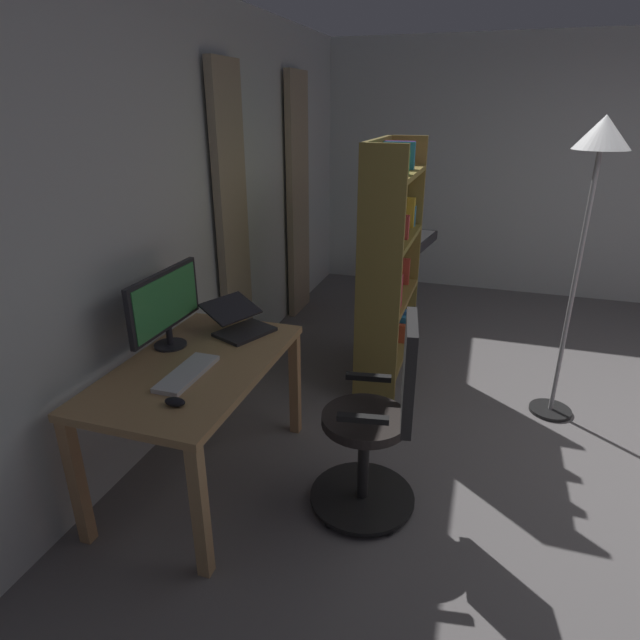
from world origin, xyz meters
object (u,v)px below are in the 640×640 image
Objects in this scene: piano_keyboard at (405,248)px; floor_lamp at (596,173)px; computer_mouse at (175,402)px; office_chair at (378,426)px; laptop at (240,323)px; computer_keyboard at (187,373)px; desk at (198,380)px; computer_monitor at (165,304)px; bookshelf at (384,266)px.

floor_lamp reaches higher than piano_keyboard.
floor_lamp is (-1.75, 1.82, 0.87)m from computer_mouse.
office_chair is at bearing -37.50° from floor_lamp.
office_chair is 2.44× the size of laptop.
computer_keyboard is at bearing 22.32° from laptop.
desk is 0.66× the size of floor_lamp.
computer_mouse is at bearing -46.07° from floor_lamp.
computer_keyboard is (0.13, 0.03, 0.11)m from desk.
computer_monitor is at bearing -135.41° from computer_keyboard.
computer_monitor reaches higher than office_chair.
desk is 0.48m from laptop.
bookshelf is 1.46m from floor_lamp.
computer_mouse is (0.85, 0.09, -0.04)m from laptop.
computer_mouse is 0.06× the size of bookshelf.
desk is 0.18m from computer_keyboard.
computer_mouse is (0.48, -0.84, 0.26)m from office_chair.
computer_monitor is at bearing -120.59° from desk.
piano_keyboard reaches higher than desk.
office_chair reaches higher than piano_keyboard.
bookshelf reaches higher than computer_mouse.
laptop is at bearing 178.98° from computer_keyboard.
bookshelf is (-1.38, 0.94, -0.09)m from computer_monitor.
piano_keyboard is at bearing -2.39° from office_chair.
desk is 0.97× the size of piano_keyboard.
desk is 2.56m from floor_lamp.
floor_lamp is (-1.35, 1.94, 0.99)m from desk.
computer_keyboard is at bearing 44.59° from computer_monitor.
bookshelf is (-1.92, 0.57, 0.14)m from computer_mouse.
computer_monitor is 1.43× the size of laptop.
office_chair is at bearing 86.80° from computer_monitor.
computer_monitor is 0.35× the size of bookshelf.
office_chair is 0.82× the size of piano_keyboard.
computer_keyboard is (0.28, 0.28, -0.24)m from computer_monitor.
floor_lamp is at bearing 124.83° from desk.
piano_keyboard is at bearing 166.94° from desk.
laptop reaches higher than desk.
computer_monitor is 0.48× the size of piano_keyboard.
piano_keyboard is 2.14m from floor_lamp.
office_chair is 0.60× the size of bookshelf.
computer_monitor is 0.46m from computer_keyboard.
laptop is at bearing -31.35° from bookshelf.
piano_keyboard is at bearing -177.94° from bookshelf.
floor_lamp reaches higher than office_chair.
floor_lamp is (-0.90, 1.90, 0.83)m from laptop.
laptop is 0.33× the size of piano_keyboard.
bookshelf reaches higher than office_chair.
desk is 0.45m from computer_monitor.
desk is at bearing -24.47° from bookshelf.
office_chair is at bearing 14.68° from piano_keyboard.
office_chair is at bearing 119.61° from computer_mouse.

